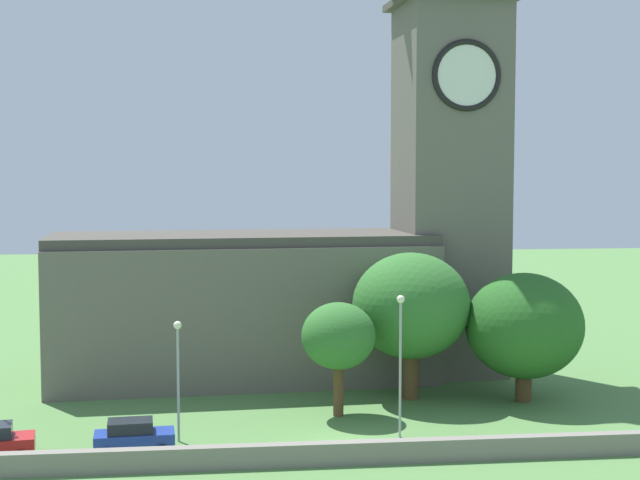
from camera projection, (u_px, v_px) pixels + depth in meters
ground_plane at (318, 382)px, 64.35m from camera, size 200.00×200.00×0.00m
church at (324, 248)px, 65.67m from camera, size 32.53×10.58×30.59m
quay_barrier at (358, 453)px, 46.59m from camera, size 43.36×0.70×1.13m
car_blue at (133, 436)px, 48.29m from camera, size 4.22×2.34×1.75m
streetlamp_west_mid at (178, 361)px, 50.04m from camera, size 0.44×0.44×6.59m
streetlamp_central at (400, 344)px, 50.81m from camera, size 0.44×0.44×7.88m
tree_riverside_west at (338, 337)px, 55.24m from camera, size 4.41×4.41×6.83m
tree_riverside_east at (524, 326)px, 58.82m from camera, size 7.42×7.42×8.17m
tree_by_tower at (411, 306)px, 59.35m from camera, size 7.52×7.52×9.40m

